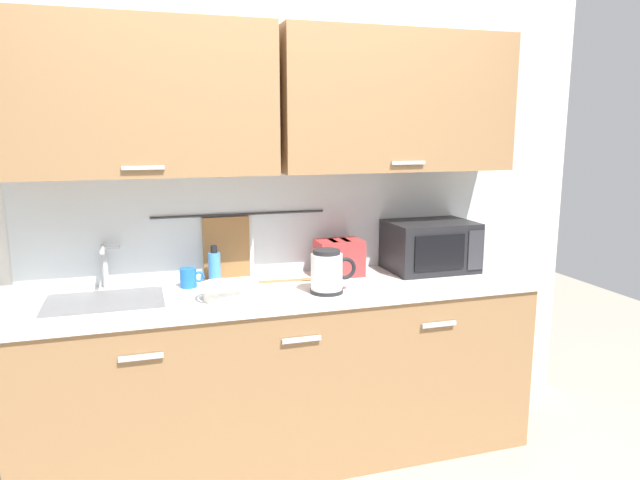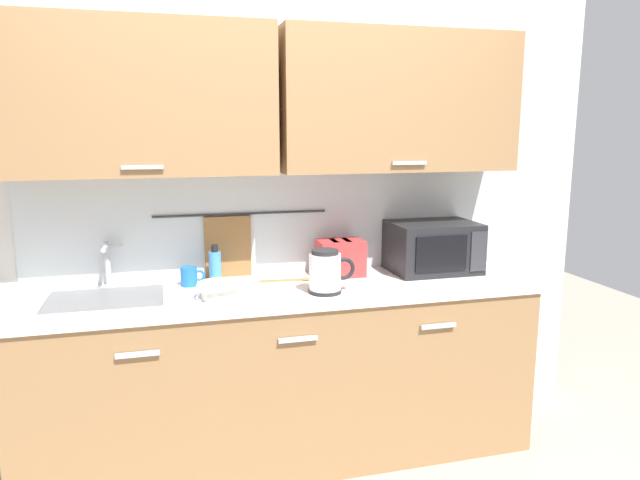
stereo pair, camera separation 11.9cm
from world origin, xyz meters
TOP-DOWN VIEW (x-y plane):
  - counter_unit at (-0.01, 0.30)m, footprint 2.53×0.64m
  - back_wall_assembly at (-0.00, 0.53)m, footprint 3.70×0.41m
  - sink_faucet at (-0.83, 0.53)m, footprint 0.09×0.17m
  - microwave at (0.85, 0.41)m, footprint 0.46×0.35m
  - electric_kettle at (0.17, 0.15)m, footprint 0.23×0.16m
  - dish_soap_bottle at (-0.32, 0.47)m, footprint 0.06×0.06m
  - mug_near_sink at (-0.45, 0.44)m, footprint 0.12×0.08m
  - mixing_bowl at (-0.32, 0.18)m, footprint 0.21×0.21m
  - toaster at (0.34, 0.45)m, footprint 0.26×0.17m
  - wooden_spoon at (0.07, 0.40)m, footprint 0.28×0.05m

SIDE VIEW (x-z plane):
  - counter_unit at x=-0.01m, z-range 0.01..0.91m
  - wooden_spoon at x=0.07m, z-range 0.90..0.91m
  - mixing_bowl at x=-0.32m, z-range 0.91..0.98m
  - mug_near_sink at x=-0.45m, z-range 0.90..1.00m
  - dish_soap_bottle at x=-0.32m, z-range 0.89..1.08m
  - toaster at x=0.34m, z-range 0.90..1.09m
  - electric_kettle at x=0.17m, z-range 0.90..1.11m
  - microwave at x=0.85m, z-range 0.90..1.17m
  - sink_faucet at x=-0.83m, z-range 0.93..1.15m
  - back_wall_assembly at x=0.00m, z-range 0.27..2.77m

